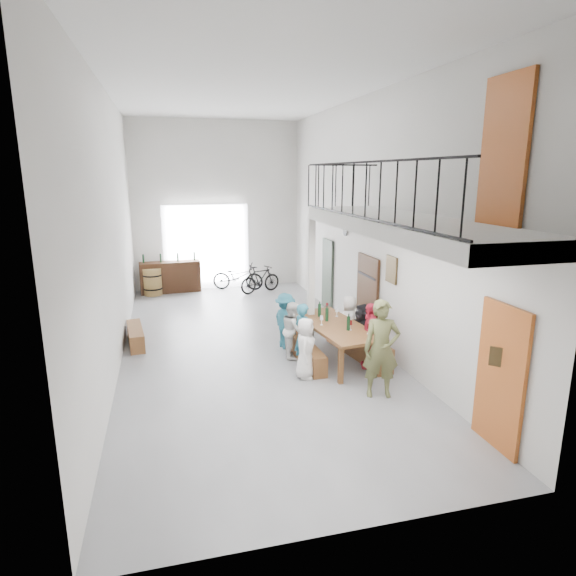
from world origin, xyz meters
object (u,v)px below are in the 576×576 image
object	(u,v)px
bench_inner	(306,352)
host_standing	(381,349)
tasting_table	(335,328)
side_bench	(136,336)
oak_barrel	(153,282)
serving_counter	(170,277)
bicycle_near	(238,277)

from	to	relation	value
bench_inner	host_standing	size ratio (longest dim) A/B	1.04
host_standing	bench_inner	bearing A→B (deg)	129.04
tasting_table	side_bench	world-z (taller)	tasting_table
oak_barrel	side_bench	bearing A→B (deg)	-93.85
tasting_table	host_standing	world-z (taller)	host_standing
serving_counter	bicycle_near	world-z (taller)	serving_counter
tasting_table	bicycle_near	world-z (taller)	bicycle_near
serving_counter	host_standing	xyz separation A→B (m)	(3.42, -8.67, 0.36)
oak_barrel	bicycle_near	world-z (taller)	bicycle_near
tasting_table	bench_inner	xyz separation A→B (m)	(-0.60, 0.06, -0.50)
side_bench	bicycle_near	world-z (taller)	bicycle_near
serving_counter	host_standing	distance (m)	9.33
side_bench	serving_counter	distance (m)	4.98
tasting_table	serving_counter	distance (m)	7.64
oak_barrel	tasting_table	bearing A→B (deg)	-60.61
tasting_table	bicycle_near	size ratio (longest dim) A/B	1.52
tasting_table	side_bench	distance (m)	4.58
bicycle_near	side_bench	bearing A→B (deg)	166.51
host_standing	bicycle_near	world-z (taller)	host_standing
side_bench	serving_counter	world-z (taller)	serving_counter
host_standing	tasting_table	bearing A→B (deg)	111.70
tasting_table	bench_inner	distance (m)	0.78
tasting_table	host_standing	distance (m)	1.76
side_bench	host_standing	world-z (taller)	host_standing
serving_counter	oak_barrel	bearing A→B (deg)	-158.82
oak_barrel	host_standing	xyz separation A→B (m)	(3.98, -8.41, 0.43)
serving_counter	host_standing	size ratio (longest dim) A/B	1.10
tasting_table	oak_barrel	xyz separation A→B (m)	(-3.76, 6.68, -0.27)
oak_barrel	host_standing	bearing A→B (deg)	-64.71
tasting_table	bicycle_near	distance (m)	6.80
oak_barrel	bench_inner	bearing A→B (deg)	-64.46
bench_inner	side_bench	size ratio (longest dim) A/B	1.26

